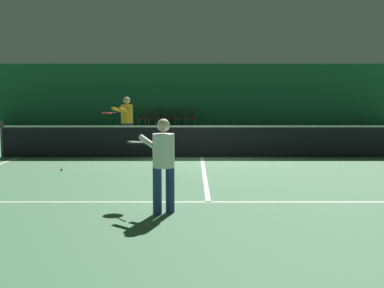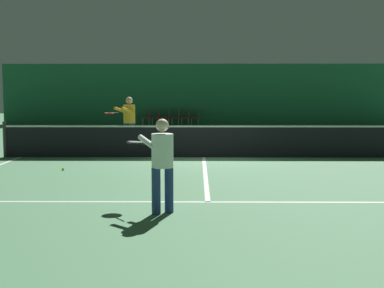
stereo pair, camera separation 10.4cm
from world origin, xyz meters
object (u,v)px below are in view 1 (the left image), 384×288
(courtside_chair_4, at_px, (183,117))
(courtside_chair_5, at_px, (193,117))
(courtside_chair_3, at_px, (173,117))
(player_near, at_px, (162,158))
(tennis_net, at_px, (202,140))
(tennis_ball, at_px, (62,169))
(courtside_chair_2, at_px, (164,117))
(courtside_chair_1, at_px, (154,117))
(player_far, at_px, (126,118))
(courtside_chair_0, at_px, (144,117))

(courtside_chair_4, distance_m, courtside_chair_5, 0.56)
(courtside_chair_3, bearing_deg, player_near, 1.56)
(tennis_net, relative_size, tennis_ball, 181.82)
(tennis_net, height_order, courtside_chair_2, tennis_net)
(player_near, relative_size, courtside_chair_1, 1.84)
(player_far, relative_size, courtside_chair_2, 2.10)
(player_far, distance_m, courtside_chair_2, 12.17)
(player_far, xyz_separation_m, courtside_chair_5, (2.31, 12.14, -0.54))
(tennis_net, height_order, courtside_chair_0, tennis_net)
(tennis_ball, bearing_deg, courtside_chair_5, 79.28)
(tennis_net, relative_size, courtside_chair_2, 14.29)
(courtside_chair_4, relative_size, tennis_ball, 12.73)
(courtside_chair_5, bearing_deg, courtside_chair_3, -90.00)
(courtside_chair_1, distance_m, courtside_chair_5, 2.25)
(courtside_chair_2, height_order, courtside_chair_3, same)
(player_far, xyz_separation_m, courtside_chair_3, (1.19, 12.14, -0.54))
(player_far, xyz_separation_m, tennis_ball, (-0.98, -5.24, -0.99))
(tennis_net, xyz_separation_m, courtside_chair_5, (-0.26, 14.74, -0.03))
(tennis_net, relative_size, courtside_chair_3, 14.29)
(courtside_chair_3, bearing_deg, courtside_chair_1, -90.00)
(player_near, relative_size, courtside_chair_5, 1.84)
(courtside_chair_3, distance_m, courtside_chair_4, 0.56)
(tennis_net, relative_size, courtside_chair_5, 14.29)
(courtside_chair_1, height_order, courtside_chair_3, same)
(courtside_chair_5, bearing_deg, courtside_chair_2, -90.00)
(tennis_ball, bearing_deg, courtside_chair_0, 88.40)
(tennis_net, relative_size, courtside_chair_1, 14.29)
(tennis_net, height_order, courtside_chair_3, tennis_net)
(tennis_net, xyz_separation_m, courtside_chair_4, (-0.82, 14.74, -0.03))
(tennis_ball, bearing_deg, courtside_chair_4, 81.07)
(player_near, bearing_deg, tennis_net, -39.47)
(tennis_net, relative_size, player_far, 6.80)
(courtside_chair_0, distance_m, courtside_chair_1, 0.56)
(courtside_chair_3, bearing_deg, courtside_chair_2, -90.00)
(player_near, relative_size, courtside_chair_3, 1.84)
(courtside_chair_0, bearing_deg, tennis_net, 11.74)
(courtside_chair_5, relative_size, tennis_ball, 12.73)
(courtside_chair_2, distance_m, courtside_chair_4, 1.12)
(player_far, relative_size, courtside_chair_5, 2.10)
(tennis_net, distance_m, courtside_chair_4, 14.76)
(player_near, relative_size, player_far, 0.87)
(player_near, bearing_deg, player_far, -23.03)
(tennis_net, height_order, courtside_chair_4, tennis_net)
(player_far, relative_size, tennis_ball, 26.75)
(tennis_net, bearing_deg, courtside_chair_0, 101.74)
(tennis_net, height_order, courtside_chair_5, tennis_net)
(player_far, bearing_deg, courtside_chair_0, -144.94)
(courtside_chair_5, bearing_deg, tennis_net, 0.99)
(courtside_chair_5, bearing_deg, player_far, -10.78)
(courtside_chair_2, bearing_deg, tennis_net, 7.50)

